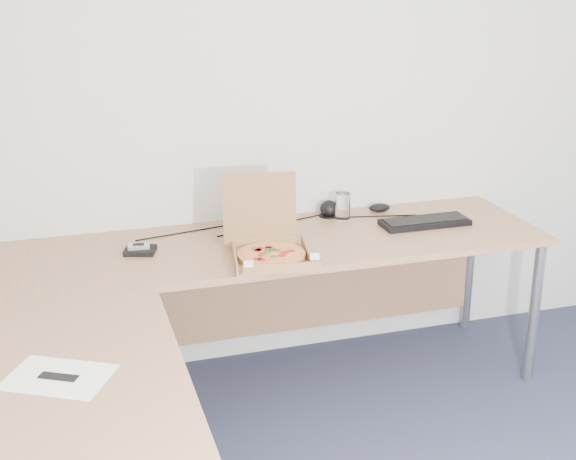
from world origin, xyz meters
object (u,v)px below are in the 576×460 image
object	(u,v)px
pizza_box	(270,250)
wallet	(140,250)
drinking_glass	(343,206)
keyboard	(425,222)
desk	(218,294)

from	to	relation	value
pizza_box	wallet	xyz separation A→B (m)	(-0.51, 0.23, -0.03)
drinking_glass	keyboard	size ratio (longest dim) A/B	0.30
desk	keyboard	size ratio (longest dim) A/B	5.96
drinking_glass	keyboard	xyz separation A→B (m)	(0.34, -0.20, -0.05)
pizza_box	wallet	distance (m)	0.56
keyboard	wallet	distance (m)	1.33
desk	wallet	size ratio (longest dim) A/B	19.73
pizza_box	wallet	size ratio (longest dim) A/B	2.92
desk	drinking_glass	xyz separation A→B (m)	(0.75, 0.63, 0.09)
pizza_box	keyboard	bearing A→B (deg)	24.24
drinking_glass	keyboard	bearing A→B (deg)	-31.23
desk	pizza_box	distance (m)	0.36
drinking_glass	wallet	world-z (taller)	drinking_glass
drinking_glass	desk	bearing A→B (deg)	-139.80
desk	pizza_box	world-z (taller)	pizza_box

